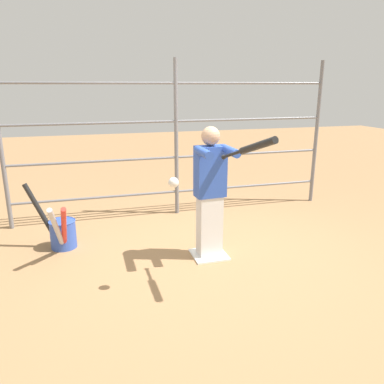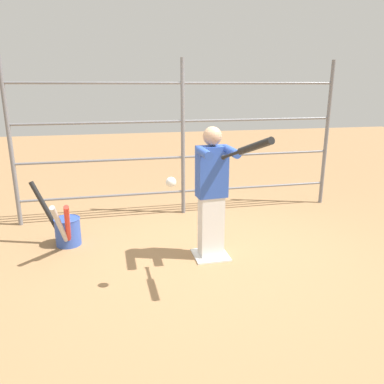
{
  "view_description": "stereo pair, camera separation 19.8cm",
  "coord_description": "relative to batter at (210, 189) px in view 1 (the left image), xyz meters",
  "views": [
    {
      "loc": [
        1.31,
        3.84,
        1.94
      ],
      "look_at": [
        0.28,
        0.26,
        0.88
      ],
      "focal_mm": 35.0,
      "sensor_mm": 36.0,
      "label": 1
    },
    {
      "loc": [
        1.12,
        3.89,
        1.94
      ],
      "look_at": [
        0.28,
        0.26,
        0.88
      ],
      "focal_mm": 35.0,
      "sensor_mm": 36.0,
      "label": 2
    }
  ],
  "objects": [
    {
      "name": "baseball_bat_swinging",
      "position": [
        -0.1,
        0.83,
        0.6
      ],
      "size": [
        0.23,
        0.76,
        0.32
      ],
      "color": "black"
    },
    {
      "name": "batter",
      "position": [
        0.0,
        0.0,
        0.0
      ],
      "size": [
        0.39,
        0.52,
        1.52
      ],
      "color": "silver",
      "rests_on": "ground"
    },
    {
      "name": "home_plate",
      "position": [
        0.0,
        -0.02,
        -0.81
      ],
      "size": [
        0.4,
        0.4,
        0.02
      ],
      "color": "white",
      "rests_on": "ground"
    },
    {
      "name": "softball_in_flight",
      "position": [
        0.57,
        0.63,
        0.27
      ],
      "size": [
        0.1,
        0.1,
        0.1
      ],
      "color": "white"
    },
    {
      "name": "ground_plane",
      "position": [
        0.0,
        -0.02,
        -0.82
      ],
      "size": [
        24.0,
        24.0,
        0.0
      ],
      "primitive_type": "plane",
      "color": "#9E754C"
    },
    {
      "name": "fence_backstop",
      "position": [
        0.0,
        -1.62,
        0.34
      ],
      "size": [
        4.86,
        0.06,
        2.32
      ],
      "color": "slate",
      "rests_on": "ground"
    },
    {
      "name": "bat_bucket",
      "position": [
        1.68,
        -0.69,
        -0.6
      ],
      "size": [
        0.59,
        0.84,
        0.82
      ],
      "color": "#3351B2",
      "rests_on": "ground"
    }
  ]
}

